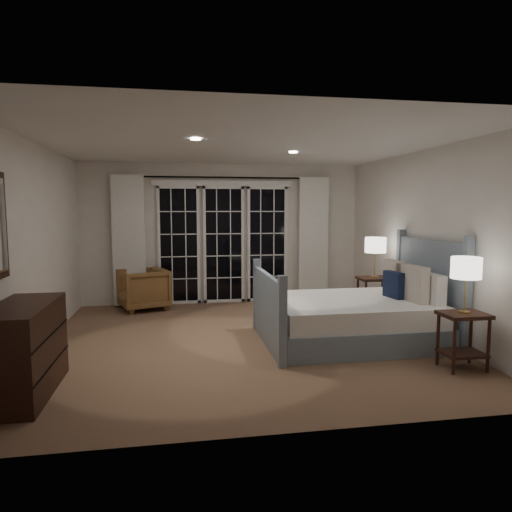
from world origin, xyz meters
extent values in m
plane|color=#8A654A|center=(0.00, 0.00, 0.00)|extent=(5.00, 5.00, 0.00)
plane|color=silver|center=(0.00, 0.00, 2.50)|extent=(5.00, 5.00, 0.00)
cube|color=white|center=(-2.50, 0.00, 1.25)|extent=(0.02, 5.00, 2.50)
cube|color=white|center=(2.50, 0.00, 1.25)|extent=(0.02, 5.00, 2.50)
cube|color=white|center=(0.00, 2.50, 1.25)|extent=(5.00, 0.02, 2.50)
cube|color=white|center=(0.00, -2.50, 1.25)|extent=(5.00, 0.02, 2.50)
cube|color=black|center=(-0.80, 2.47, 1.05)|extent=(0.66, 0.02, 2.02)
cube|color=black|center=(0.00, 2.47, 1.05)|extent=(0.66, 0.02, 2.02)
cube|color=black|center=(0.80, 2.47, 1.05)|extent=(0.66, 0.02, 2.02)
cube|color=white|center=(0.00, 2.46, 2.15)|extent=(2.50, 0.04, 0.10)
cylinder|color=black|center=(0.00, 2.40, 2.25)|extent=(3.50, 0.03, 0.03)
cube|color=white|center=(-1.65, 2.38, 1.15)|extent=(0.55, 0.10, 2.25)
cube|color=white|center=(1.65, 2.38, 1.15)|extent=(0.55, 0.10, 2.25)
cylinder|color=white|center=(0.80, 0.60, 2.49)|extent=(0.12, 0.12, 0.01)
cylinder|color=white|center=(-0.60, -0.40, 2.49)|extent=(0.12, 0.12, 0.01)
cube|color=slate|center=(1.35, -0.27, 0.15)|extent=(2.05, 1.60, 0.30)
cube|color=white|center=(1.35, -0.27, 0.42)|extent=(1.99, 1.54, 0.25)
cube|color=slate|center=(2.43, -0.27, 0.65)|extent=(0.06, 1.60, 1.30)
cube|color=slate|center=(0.27, -0.27, 0.45)|extent=(0.06, 1.60, 0.90)
cube|color=white|center=(2.23, -0.59, 0.73)|extent=(0.14, 0.60, 0.36)
cube|color=white|center=(2.23, 0.05, 0.73)|extent=(0.14, 0.60, 0.36)
cube|color=beige|center=(2.07, -0.55, 0.77)|extent=(0.16, 0.46, 0.45)
cube|color=beige|center=(2.07, 0.01, 0.77)|extent=(0.16, 0.46, 0.45)
cube|color=#141D37|center=(1.93, -0.27, 0.72)|extent=(0.15, 0.35, 0.34)
cube|color=#331711|center=(2.15, -1.44, 0.59)|extent=(0.47, 0.37, 0.04)
cube|color=#331711|center=(2.15, -1.44, 0.17)|extent=(0.43, 0.34, 0.03)
cylinder|color=#331711|center=(1.95, -1.59, 0.29)|extent=(0.04, 0.04, 0.58)
cylinder|color=#331711|center=(2.35, -1.59, 0.29)|extent=(0.04, 0.04, 0.58)
cylinder|color=#331711|center=(1.95, -1.29, 0.29)|extent=(0.04, 0.04, 0.58)
cylinder|color=#331711|center=(2.35, -1.29, 0.29)|extent=(0.04, 0.04, 0.58)
cube|color=#331711|center=(2.19, 0.87, 0.62)|extent=(0.49, 0.39, 0.04)
cube|color=#331711|center=(2.19, 0.87, 0.18)|extent=(0.45, 0.35, 0.03)
cylinder|color=#331711|center=(1.98, 0.71, 0.30)|extent=(0.04, 0.04, 0.61)
cylinder|color=#331711|center=(2.40, 0.71, 0.30)|extent=(0.04, 0.04, 0.61)
cylinder|color=#331711|center=(1.98, 1.03, 0.30)|extent=(0.04, 0.04, 0.61)
cylinder|color=#331711|center=(2.40, 1.03, 0.30)|extent=(0.04, 0.04, 0.61)
cylinder|color=tan|center=(2.15, -1.44, 0.62)|extent=(0.12, 0.12, 0.02)
cylinder|color=tan|center=(2.15, -1.44, 0.80)|extent=(0.02, 0.02, 0.35)
cylinder|color=white|center=(2.15, -1.44, 1.09)|extent=(0.31, 0.31, 0.23)
cylinder|color=tan|center=(2.19, 0.87, 0.65)|extent=(0.12, 0.12, 0.02)
cylinder|color=tan|center=(2.19, 0.87, 0.84)|extent=(0.02, 0.02, 0.37)
cylinder|color=white|center=(2.19, 0.87, 1.14)|extent=(0.32, 0.32, 0.24)
imported|color=brown|center=(-1.41, 2.09, 0.35)|extent=(0.96, 0.95, 0.70)
cube|color=#331711|center=(-2.23, -1.38, 0.42)|extent=(0.49, 1.19, 0.84)
cube|color=black|center=(-1.98, -1.38, 0.28)|extent=(0.01, 1.17, 0.01)
cube|color=black|center=(-1.98, -1.38, 0.55)|extent=(0.01, 1.17, 0.01)
camera|label=1|loc=(-0.83, -5.72, 1.71)|focal=32.00mm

